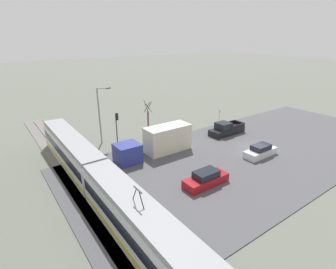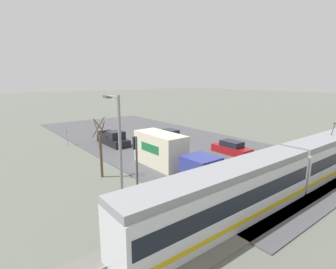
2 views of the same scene
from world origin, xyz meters
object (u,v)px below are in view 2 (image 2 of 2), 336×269
at_px(traffic_light_pole, 136,157).
at_px(street_tree, 101,151).
at_px(sedan_car_0, 231,148).
at_px(no_parking_sign, 67,136).
at_px(light_rail_tram, 291,169).
at_px(street_lamp_near_crossing, 119,146).
at_px(pickup_truck, 113,139).
at_px(sedan_car_1, 171,135).
at_px(box_truck, 169,154).

xyz_separation_m(traffic_light_pole, street_tree, (0.51, -5.15, -0.51)).
xyz_separation_m(sedan_car_0, no_parking_sign, (13.79, -16.09, 0.61)).
bearing_deg(sedan_car_0, street_tree, -9.58).
distance_m(light_rail_tram, street_lamp_near_crossing, 13.46).
bearing_deg(street_lamp_near_crossing, street_tree, -103.42).
bearing_deg(no_parking_sign, pickup_truck, 143.96).
relative_size(pickup_truck, traffic_light_pole, 1.28).
distance_m(sedan_car_0, sedan_car_1, 10.17).
height_order(pickup_truck, traffic_light_pole, traffic_light_pole).
height_order(sedan_car_0, no_parking_sign, no_parking_sign).
distance_m(traffic_light_pole, no_parking_sign, 18.80).
bearing_deg(pickup_truck, traffic_light_pole, 69.63).
relative_size(sedan_car_1, no_parking_sign, 2.13).
height_order(street_tree, street_lamp_near_crossing, street_lamp_near_crossing).
distance_m(pickup_truck, street_lamp_near_crossing, 18.50).
relative_size(light_rail_tram, no_parking_sign, 14.20).
distance_m(pickup_truck, sedan_car_0, 15.32).
distance_m(light_rail_tram, pickup_truck, 22.30).
xyz_separation_m(light_rail_tram, pickup_truck, (4.36, -21.85, -0.95)).
bearing_deg(sedan_car_0, pickup_truck, -54.70).
bearing_deg(street_tree, box_truck, 160.17).
xyz_separation_m(street_tree, no_parking_sign, (-1.19, -13.56, -1.14)).
height_order(sedan_car_1, traffic_light_pole, traffic_light_pole).
height_order(light_rail_tram, traffic_light_pole, light_rail_tram).
xyz_separation_m(box_truck, street_tree, (5.96, -2.15, 0.85)).
relative_size(sedan_car_1, street_lamp_near_crossing, 0.60).
xyz_separation_m(box_truck, pickup_truck, (-0.17, -12.12, -0.81)).
bearing_deg(sedan_car_1, sedan_car_0, -84.18).
xyz_separation_m(traffic_light_pole, no_parking_sign, (-0.68, -18.71, -1.65)).
height_order(box_truck, traffic_light_pole, traffic_light_pole).
relative_size(traffic_light_pole, street_tree, 0.84).
height_order(box_truck, pickup_truck, box_truck).
distance_m(box_truck, traffic_light_pole, 6.37).
xyz_separation_m(light_rail_tram, street_lamp_near_crossing, (12.02, -5.42, 2.71)).
bearing_deg(sedan_car_1, no_parking_sign, 154.91).
relative_size(box_truck, sedan_car_0, 2.10).
bearing_deg(street_lamp_near_crossing, sedan_car_1, -137.79).
xyz_separation_m(box_truck, street_lamp_near_crossing, (7.50, 4.31, 2.86)).
height_order(sedan_car_1, street_lamp_near_crossing, street_lamp_near_crossing).
distance_m(light_rail_tram, sedan_car_1, 19.80).
bearing_deg(sedan_car_1, pickup_truck, 163.05).
height_order(pickup_truck, street_tree, street_tree).
distance_m(box_truck, sedan_car_0, 9.07).
bearing_deg(traffic_light_pole, sedan_car_1, -136.52).
bearing_deg(street_lamp_near_crossing, no_parking_sign, -97.77).
bearing_deg(pickup_truck, light_rail_tram, 101.28).
bearing_deg(no_parking_sign, sedan_car_1, 154.91).
distance_m(box_truck, pickup_truck, 12.15).
height_order(pickup_truck, sedan_car_0, pickup_truck).
xyz_separation_m(light_rail_tram, sedan_car_1, (-3.47, -19.46, -1.07)).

